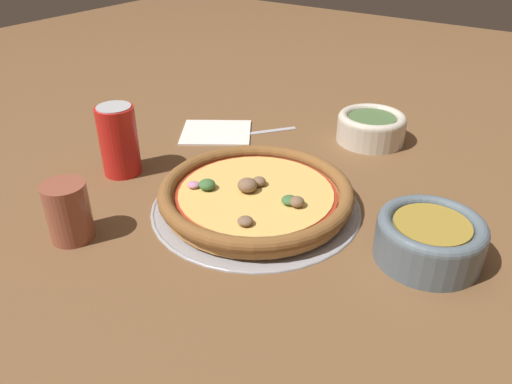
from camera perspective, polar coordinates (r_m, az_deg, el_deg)
The scene contains 9 objects.
ground_plane at distance 0.79m, azimuth 0.00°, elevation -1.70°, with size 3.00×3.00×0.00m, color brown.
pizza_tray at distance 0.79m, azimuth 0.00°, elevation -1.53°, with size 0.33×0.33×0.01m.
pizza at distance 0.78m, azimuth -0.01°, elevation -0.23°, with size 0.31×0.31×0.04m.
bowl_near at distance 0.71m, azimuth 19.24°, elevation -4.91°, with size 0.14×0.14×0.06m.
bowl_far at distance 1.02m, azimuth 13.04°, elevation 7.32°, with size 0.13×0.13×0.06m.
drinking_cup at distance 0.75m, azimuth -20.66°, elevation -2.11°, with size 0.06×0.06×0.09m.
napkin at distance 1.05m, azimuth -4.57°, elevation 6.91°, with size 0.19×0.18×0.01m.
fork at distance 1.04m, azimuth -1.19°, elevation 6.66°, with size 0.13×0.17×0.00m.
beverage_can at distance 0.90m, azimuth -15.42°, elevation 5.70°, with size 0.07×0.07×0.12m.
Camera 1 is at (0.38, -0.55, 0.42)m, focal length 35.00 mm.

